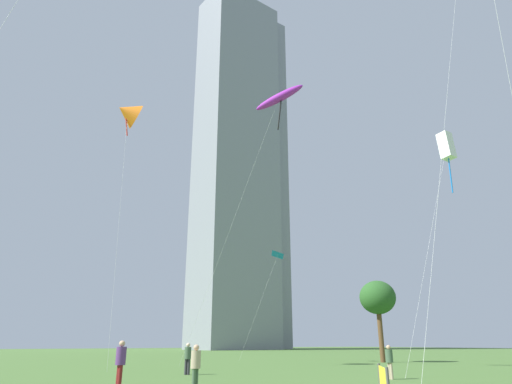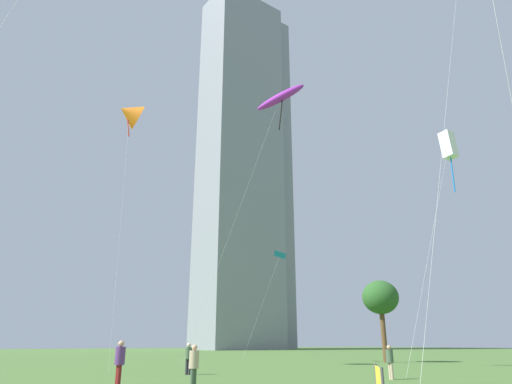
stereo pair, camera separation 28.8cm
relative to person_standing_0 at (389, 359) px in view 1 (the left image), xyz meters
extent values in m
cylinder|color=tan|center=(-0.02, -0.08, -0.55)|extent=(0.15, 0.15, 0.79)
cylinder|color=tan|center=(0.02, 0.08, -0.55)|extent=(0.15, 0.15, 0.79)
cylinder|color=#3F593F|center=(0.00, 0.00, 0.16)|extent=(0.36, 0.36, 0.62)
sphere|color=tan|center=(0.00, 0.00, 0.58)|extent=(0.21, 0.21, 0.21)
cylinder|color=maroon|center=(-12.82, 2.83, -0.50)|extent=(0.17, 0.17, 0.89)
cylinder|color=maroon|center=(-12.83, 3.01, -0.50)|extent=(0.17, 0.17, 0.89)
cylinder|color=#593372|center=(-12.82, 2.92, 0.30)|extent=(0.41, 0.41, 0.70)
sphere|color=tan|center=(-12.82, 2.92, 0.77)|extent=(0.24, 0.24, 0.24)
cylinder|color=#3F593F|center=(-10.75, 0.19, -0.53)|extent=(0.15, 0.15, 0.81)
cylinder|color=#3F593F|center=(-10.89, 0.10, -0.53)|extent=(0.15, 0.15, 0.81)
cylinder|color=tan|center=(-10.82, 0.14, 0.19)|extent=(0.37, 0.37, 0.64)
sphere|color=tan|center=(-10.82, 0.14, 0.63)|extent=(0.22, 0.22, 0.22)
cylinder|color=#2D2D33|center=(-7.09, 8.81, -0.52)|extent=(0.16, 0.16, 0.84)
cylinder|color=#2D2D33|center=(-6.98, 8.68, -0.52)|extent=(0.16, 0.16, 0.84)
cylinder|color=#3F593F|center=(-7.04, 8.74, 0.23)|extent=(0.38, 0.38, 0.66)
sphere|color=beige|center=(-7.04, 8.74, 0.68)|extent=(0.23, 0.23, 0.23)
cylinder|color=silver|center=(-3.82, -9.84, 10.87)|extent=(1.86, 1.31, 23.61)
cylinder|color=silver|center=(-9.79, 15.60, 9.18)|extent=(0.81, 4.14, 20.24)
cone|color=orange|center=(-9.39, 17.66, 19.30)|extent=(2.36, 2.38, 2.66)
cylinder|color=red|center=(-9.39, 17.66, 18.08)|extent=(0.41, 0.19, 1.82)
cylinder|color=silver|center=(6.64, 21.62, 4.06)|extent=(1.08, 5.36, 10.01)
pyramid|color=blue|center=(7.19, 18.96, 9.10)|extent=(1.61, 1.44, 0.55)
cylinder|color=silver|center=(-1.58, 13.51, 9.30)|extent=(3.34, 9.25, 20.48)
ellipsoid|color=purple|center=(0.08, 8.89, 19.54)|extent=(2.90, 3.88, 1.96)
cylinder|color=black|center=(0.08, 8.89, 17.96)|extent=(0.26, 0.37, 2.55)
cylinder|color=silver|center=(6.03, 0.91, 7.19)|extent=(9.78, 1.73, 16.27)
cube|color=white|center=(10.92, 1.77, 15.33)|extent=(0.89, 1.03, 2.23)
cylinder|color=blue|center=(10.92, 1.77, 13.26)|extent=(0.19, 0.26, 3.54)
cylinder|color=silver|center=(1.63, -4.52, 14.62)|extent=(10.98, 0.19, 31.12)
cylinder|color=brown|center=(15.32, 13.78, 1.41)|extent=(0.46, 0.46, 4.70)
ellipsoid|color=#285623|center=(15.32, 13.78, 4.96)|extent=(3.44, 3.44, 3.18)
cube|color=gray|center=(43.56, 87.56, 52.92)|extent=(22.97, 15.29, 107.73)
cube|color=gray|center=(51.57, 96.62, 53.50)|extent=(21.97, 21.02, 108.88)
cylinder|color=#4C4C4C|center=(-7.99, -6.37, -0.36)|extent=(0.08, 0.08, 1.15)
camera|label=1|loc=(-18.99, -16.15, 0.81)|focal=31.14mm
camera|label=2|loc=(-18.75, -16.31, 0.81)|focal=31.14mm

